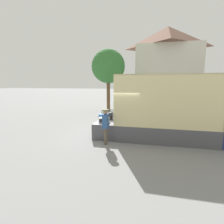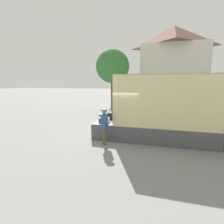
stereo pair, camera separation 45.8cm
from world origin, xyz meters
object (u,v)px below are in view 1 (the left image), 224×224
(microwave, at_px, (104,120))
(box_truck, at_px, (198,123))
(portable_generator, at_px, (108,116))
(worker_person, at_px, (106,123))
(street_tree, at_px, (108,67))
(orange_bucket, at_px, (101,117))

(microwave, bearing_deg, box_truck, 5.64)
(portable_generator, xyz_separation_m, worker_person, (0.37, -2.00, 0.02))
(portable_generator, distance_m, street_tree, 9.03)
(box_truck, distance_m, street_tree, 11.54)
(orange_bucket, distance_m, worker_person, 1.76)
(microwave, xyz_separation_m, street_tree, (-2.03, 8.98, 3.65))
(portable_generator, distance_m, worker_person, 2.04)
(microwave, distance_m, street_tree, 9.90)
(orange_bucket, relative_size, worker_person, 0.21)
(portable_generator, height_order, street_tree, street_tree)
(portable_generator, bearing_deg, orange_bucket, -130.18)
(orange_bucket, xyz_separation_m, worker_person, (0.71, -1.61, 0.04))
(box_truck, height_order, street_tree, street_tree)
(street_tree, bearing_deg, microwave, -77.25)
(box_truck, bearing_deg, orange_bucket, 179.33)
(orange_bucket, bearing_deg, microwave, -58.18)
(box_truck, xyz_separation_m, worker_person, (-4.47, -1.55, 0.12))
(worker_person, bearing_deg, orange_bucket, 113.79)
(portable_generator, bearing_deg, worker_person, -79.46)
(portable_generator, height_order, worker_person, worker_person)
(box_truck, height_order, microwave, box_truck)
(worker_person, distance_m, street_tree, 10.93)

